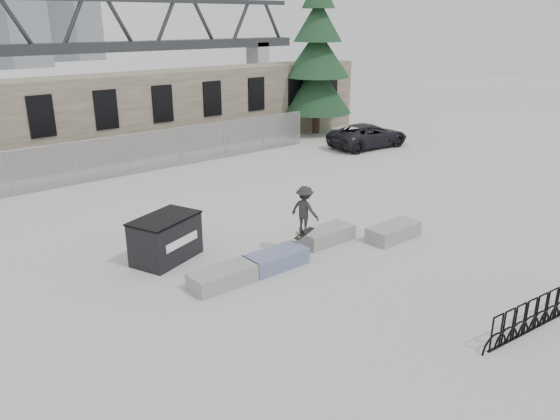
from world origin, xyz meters
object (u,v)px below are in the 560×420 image
object	(u,v)px
planter_center_right	(326,234)
suv	(368,135)
planter_far_left	(223,276)
planter_center_left	(276,259)
planter_offset	(394,231)
skateboarder	(305,210)
bike_rack	(541,311)
spruce_tree	(317,59)
dumpster	(166,238)

from	to	relation	value
planter_center_right	suv	xyz separation A→B (m)	(12.21, 9.07, 0.43)
planter_far_left	planter_center_left	distance (m)	1.95
planter_offset	skateboarder	distance (m)	3.67
planter_center_left	bike_rack	world-z (taller)	bike_rack
spruce_tree	planter_center_right	bearing A→B (deg)	-131.83
planter_far_left	planter_center_left	world-z (taller)	same
suv	skateboarder	size ratio (longest dim) A/B	3.00
planter_far_left	planter_offset	size ratio (longest dim) A/B	1.00
spruce_tree	suv	size ratio (longest dim) A/B	2.26
planter_center_left	bike_rack	bearing A→B (deg)	-67.25
planter_offset	dumpster	xyz separation A→B (m)	(-6.98, 3.47, 0.45)
planter_far_left	bike_rack	bearing A→B (deg)	-54.99
planter_center_left	dumpster	world-z (taller)	dumpster
planter_offset	spruce_tree	size ratio (longest dim) A/B	0.17
spruce_tree	skateboarder	size ratio (longest dim) A/B	6.80
dumpster	bike_rack	size ratio (longest dim) A/B	0.56
dumpster	spruce_tree	bearing A→B (deg)	13.00
dumpster	suv	world-z (taller)	dumpster
planter_center_right	suv	world-z (taller)	suv
dumpster	suv	distance (m)	18.48
skateboarder	suv	bearing A→B (deg)	-68.81
planter_center_right	bike_rack	distance (m)	7.36
planter_far_left	planter_center_right	distance (m)	4.56
bike_rack	planter_far_left	bearing A→B (deg)	125.01
bike_rack	planter_center_left	bearing A→B (deg)	112.75
planter_center_left	spruce_tree	distance (m)	21.68
planter_center_left	planter_center_right	xyz separation A→B (m)	(2.59, 0.46, 0.00)
spruce_tree	suv	xyz separation A→B (m)	(-0.50, -5.13, -4.15)
planter_center_left	planter_offset	bearing A→B (deg)	-9.92
suv	dumpster	bearing A→B (deg)	117.02
bike_rack	spruce_tree	world-z (taller)	spruce_tree
planter_far_left	spruce_tree	size ratio (longest dim) A/B	0.17
planter_far_left	planter_offset	distance (m)	6.63
planter_center_left	planter_far_left	bearing A→B (deg)	179.23
dumpster	bike_rack	xyz separation A→B (m)	(5.24, -9.54, -0.29)
planter_center_right	bike_rack	size ratio (longest dim) A/B	0.45
planter_center_left	suv	xyz separation A→B (m)	(14.79, 9.53, 0.43)
planter_center_left	bike_rack	distance (m)	7.47
planter_far_left	bike_rack	xyz separation A→B (m)	(4.84, -6.91, 0.17)
suv	planter_center_left	bearing A→B (deg)	127.97
bike_rack	skateboarder	bearing A→B (deg)	102.51
suv	skateboarder	xyz separation A→B (m)	(-13.48, -9.35, 0.83)
planter_center_left	spruce_tree	bearing A→B (deg)	43.79
spruce_tree	planter_center_left	bearing A→B (deg)	-136.21
planter_offset	planter_center_right	bearing A→B (deg)	148.00
bike_rack	spruce_tree	bearing A→B (deg)	60.06
planter_center_left	dumpster	size ratio (longest dim) A/B	0.79
planter_center_left	skateboarder	bearing A→B (deg)	7.90
bike_rack	suv	xyz separation A→B (m)	(11.91, 16.42, 0.27)
planter_center_right	skateboarder	xyz separation A→B (m)	(-1.27, -0.28, 1.26)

